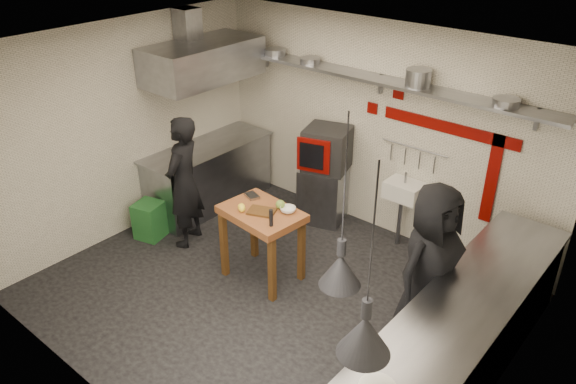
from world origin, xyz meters
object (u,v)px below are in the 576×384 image
Objects in this scene: oven_stand at (323,194)px; chef_left at (184,183)px; green_bin at (150,220)px; chef_right at (430,266)px; combi_oven at (327,149)px; prep_table at (262,244)px.

chef_left is at bearing -139.49° from oven_stand.
green_bin is (-1.49, -1.85, -0.15)m from oven_stand.
green_bin is 3.82m from chef_right.
oven_stand is at bearing 71.44° from chef_right.
chef_left is (-1.05, -1.61, -0.22)m from combi_oven.
chef_right reaches higher than green_bin.
chef_left reaches higher than combi_oven.
prep_table is 0.53× the size of chef_left.
green_bin is 0.54× the size of prep_table.
chef_right is (3.72, 0.60, 0.63)m from green_bin.
prep_table is 0.52× the size of chef_right.
green_bin is at bearing 110.01° from chef_right.
combi_oven is at bearing 70.79° from chef_right.
prep_table reaches higher than green_bin.
chef_left is at bearing -140.20° from combi_oven.
chef_left is 3.26m from chef_right.
chef_left is at bearing 27.78° from green_bin.
oven_stand reaches higher than green_bin.
chef_left is at bearing -171.72° from prep_table.
combi_oven is (0.04, 0.01, 0.69)m from oven_stand.
oven_stand is 1.38× the size of combi_oven.
prep_table is at bearing 109.35° from chef_right.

